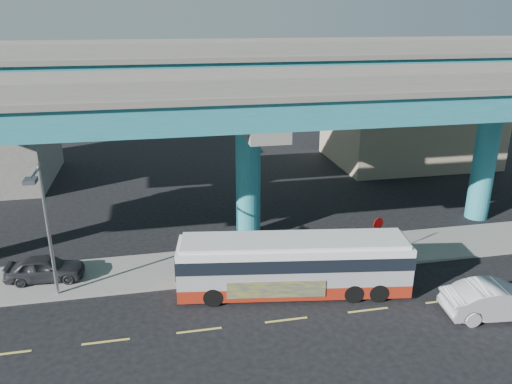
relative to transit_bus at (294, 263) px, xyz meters
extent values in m
plane|color=black|center=(-0.96, -2.04, -1.60)|extent=(120.00, 120.00, 0.00)
cube|color=gray|center=(-0.96, 3.46, -1.53)|extent=(70.00, 4.00, 0.15)
cube|color=#D8C64C|center=(-12.96, -2.34, -1.60)|extent=(2.00, 0.12, 0.01)
cube|color=#D8C64C|center=(-8.96, -2.34, -1.60)|extent=(2.00, 0.12, 0.01)
cube|color=#D8C64C|center=(-4.96, -2.34, -1.60)|extent=(2.00, 0.12, 0.01)
cube|color=#D8C64C|center=(-0.96, -2.34, -1.60)|extent=(2.00, 0.12, 0.01)
cube|color=#D8C64C|center=(3.04, -2.34, -1.60)|extent=(2.00, 0.12, 0.01)
cube|color=#D8C64C|center=(7.04, -2.34, -1.60)|extent=(2.00, 0.12, 0.01)
cylinder|color=#20787B|center=(-0.96, 6.96, 2.10)|extent=(1.50, 1.50, 7.40)
cube|color=gray|center=(-0.96, 6.96, 6.10)|extent=(2.00, 12.00, 0.60)
cube|color=gray|center=(-0.96, 10.46, 7.00)|extent=(1.80, 5.00, 1.20)
cylinder|color=#20787B|center=(15.04, 6.96, 2.10)|extent=(1.50, 1.50, 7.40)
cube|color=gray|center=(15.04, 6.96, 6.10)|extent=(2.00, 12.00, 0.60)
cube|color=gray|center=(15.04, 10.46, 7.00)|extent=(1.80, 5.00, 1.20)
cube|color=#20787B|center=(-0.96, 3.46, 7.10)|extent=(52.00, 5.00, 1.40)
cube|color=gray|center=(-0.96, 3.46, 7.95)|extent=(52.00, 5.40, 0.30)
cube|color=gray|center=(-0.96, 0.96, 8.50)|extent=(52.00, 0.25, 0.80)
cube|color=gray|center=(-0.96, 5.96, 8.50)|extent=(52.00, 0.25, 0.80)
cube|color=#20787B|center=(-0.96, 10.46, 8.30)|extent=(52.00, 5.00, 1.40)
cube|color=gray|center=(-0.96, 10.46, 9.15)|extent=(52.00, 5.40, 0.30)
cube|color=gray|center=(-0.96, 7.96, 9.70)|extent=(52.00, 0.25, 0.80)
cube|color=gray|center=(-0.96, 12.96, 9.70)|extent=(52.00, 0.25, 0.80)
cube|color=tan|center=(17.04, 20.96, 1.90)|extent=(14.00, 10.00, 7.00)
cube|color=black|center=(17.04, 15.86, 4.00)|extent=(12.00, 0.25, 1.20)
cube|color=maroon|center=(-0.01, 0.00, -1.09)|extent=(11.57, 4.11, 0.66)
cube|color=#B6B6BC|center=(-0.01, 0.00, -0.05)|extent=(11.57, 4.11, 1.42)
cube|color=black|center=(-0.01, 0.00, 0.43)|extent=(11.64, 4.17, 0.66)
cube|color=silver|center=(-0.01, 0.00, 0.95)|extent=(11.57, 4.11, 0.38)
cube|color=silver|center=(-0.01, 0.00, 1.23)|extent=(11.14, 3.81, 0.19)
cube|color=black|center=(5.61, -0.86, 0.28)|extent=(0.39, 2.14, 1.13)
cube|color=black|center=(-5.64, 0.87, 0.28)|extent=(0.39, 2.14, 1.13)
cube|color=navy|center=(-1.14, -1.07, -0.74)|extent=(4.68, 0.77, 0.85)
cylinder|color=black|center=(-4.10, -0.46, -1.13)|extent=(0.98, 0.42, 0.94)
cylinder|color=black|center=(-3.77, 1.69, -1.13)|extent=(0.98, 0.42, 0.94)
cylinder|color=black|center=(2.62, -1.50, -1.13)|extent=(0.98, 0.42, 0.94)
cylinder|color=black|center=(2.95, 0.65, -1.13)|extent=(0.98, 0.42, 0.94)
cylinder|color=black|center=(3.84, -1.69, -1.13)|extent=(0.98, 0.42, 0.94)
cylinder|color=black|center=(4.17, 0.46, -1.13)|extent=(0.98, 0.42, 0.94)
imported|color=#B6B5BB|center=(8.64, -3.93, -0.79)|extent=(2.78, 5.33, 1.64)
imported|color=#2E2F33|center=(-12.37, 3.52, -0.79)|extent=(2.08, 4.12, 1.33)
cylinder|color=gray|center=(-11.56, 1.96, 1.90)|extent=(0.16, 0.16, 6.71)
cylinder|color=gray|center=(-11.56, 1.06, 5.08)|extent=(0.12, 1.81, 0.12)
cube|color=gray|center=(-11.56, 0.15, 5.03)|extent=(0.50, 0.70, 0.18)
cylinder|color=gray|center=(5.40, 2.16, -0.33)|extent=(0.06, 0.06, 2.25)
cylinder|color=#B20A0A|center=(5.40, 2.13, 0.74)|extent=(0.73, 0.32, 0.78)
camera|label=1|loc=(-6.26, -21.20, 11.65)|focal=35.00mm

